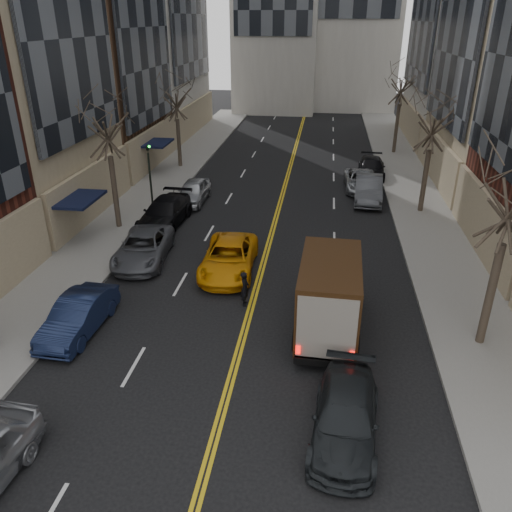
% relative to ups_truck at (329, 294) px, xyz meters
% --- Properties ---
extents(sidewalk_left, '(4.00, 66.00, 0.15)m').
position_rel_ups_truck_xyz_m(sidewalk_left, '(-12.16, 15.74, -1.51)').
color(sidewalk_left, slate).
rests_on(sidewalk_left, ground).
extents(sidewalk_right, '(4.00, 66.00, 0.15)m').
position_rel_ups_truck_xyz_m(sidewalk_right, '(5.84, 15.74, -1.51)').
color(sidewalk_right, slate).
rests_on(sidewalk_right, ground).
extents(tree_lf_mid, '(3.20, 3.20, 8.91)m').
position_rel_ups_truck_xyz_m(tree_lf_mid, '(-11.96, 8.74, 5.01)').
color(tree_lf_mid, '#382D23').
rests_on(tree_lf_mid, sidewalk_left).
extents(tree_lf_far, '(3.20, 3.20, 8.12)m').
position_rel_ups_truck_xyz_m(tree_lf_far, '(-11.96, 21.74, 4.44)').
color(tree_lf_far, '#382D23').
rests_on(tree_lf_far, sidewalk_left).
extents(tree_rt_mid, '(3.20, 3.20, 8.32)m').
position_rel_ups_truck_xyz_m(tree_rt_mid, '(5.64, 13.74, 4.58)').
color(tree_rt_mid, '#382D23').
rests_on(tree_rt_mid, sidewalk_right).
extents(tree_rt_far, '(3.20, 3.20, 9.11)m').
position_rel_ups_truck_xyz_m(tree_rt_far, '(5.64, 28.74, 5.16)').
color(tree_rt_far, '#382D23').
rests_on(tree_rt_far, sidewalk_right).
extents(traffic_signal, '(0.29, 0.26, 4.70)m').
position_rel_ups_truck_xyz_m(traffic_signal, '(-10.56, 10.74, 1.23)').
color(traffic_signal, black).
rests_on(traffic_signal, sidewalk_left).
extents(ups_truck, '(2.50, 5.81, 3.14)m').
position_rel_ups_truck_xyz_m(ups_truck, '(0.00, 0.00, 0.00)').
color(ups_truck, black).
rests_on(ups_truck, ground).
extents(observer_sedan, '(2.25, 4.72, 1.33)m').
position_rel_ups_truck_xyz_m(observer_sedan, '(0.55, -5.43, -0.92)').
color(observer_sedan, black).
rests_on(observer_sedan, ground).
extents(taxi, '(2.59, 5.27, 1.44)m').
position_rel_ups_truck_xyz_m(taxi, '(-4.69, 4.32, -0.86)').
color(taxi, orange).
rests_on(taxi, ground).
extents(pedestrian, '(0.38, 0.57, 1.54)m').
position_rel_ups_truck_xyz_m(pedestrian, '(-3.45, 1.38, -0.81)').
color(pedestrian, black).
rests_on(pedestrian, ground).
extents(parked_lf_b, '(1.67, 4.35, 1.41)m').
position_rel_ups_truck_xyz_m(parked_lf_b, '(-9.46, -1.46, -0.88)').
color(parked_lf_b, '#111A36').
rests_on(parked_lf_b, ground).
extents(parked_lf_c, '(2.80, 5.25, 1.40)m').
position_rel_ups_truck_xyz_m(parked_lf_c, '(-9.11, 4.91, -0.88)').
color(parked_lf_c, '#4F5057').
rests_on(parked_lf_c, ground).
extents(parked_lf_d, '(2.40, 5.36, 1.53)m').
position_rel_ups_truck_xyz_m(parked_lf_d, '(-9.46, 9.61, -0.82)').
color(parked_lf_d, black).
rests_on(parked_lf_d, ground).
extents(parked_lf_e, '(1.76, 4.29, 1.46)m').
position_rel_ups_truck_xyz_m(parked_lf_e, '(-8.83, 13.73, -0.85)').
color(parked_lf_e, '#AAADB2').
rests_on(parked_lf_e, ground).
extents(parked_rt_a, '(2.01, 5.02, 1.62)m').
position_rel_ups_truck_xyz_m(parked_rt_a, '(2.53, 15.56, -0.77)').
color(parked_rt_a, '#43464A').
rests_on(parked_rt_a, ground).
extents(parked_rt_b, '(2.32, 4.81, 1.32)m').
position_rel_ups_truck_xyz_m(parked_rt_b, '(2.18, 17.86, -0.92)').
color(parked_rt_b, '#AFB2B7').
rests_on(parked_rt_b, ground).
extents(parked_rt_c, '(2.18, 4.86, 1.38)m').
position_rel_ups_truck_xyz_m(parked_rt_c, '(3.14, 21.25, -0.89)').
color(parked_rt_c, black).
rests_on(parked_rt_c, ground).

